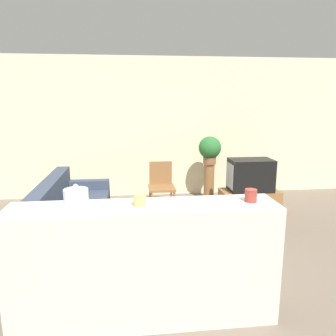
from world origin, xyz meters
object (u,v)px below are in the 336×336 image
Objects in this scene: couch at (73,216)px; decorative_bowl at (76,198)px; wooden_chair at (161,184)px; television at (250,175)px; potted_plant at (210,149)px.

couch is 2.15m from decorative_bowl.
couch is 1.67m from wooden_chair.
decorative_bowl reaches higher than couch.
television is at bearing -17.93° from wooden_chair.
wooden_chair is 1.62× the size of potted_plant.
television is 0.84× the size of wooden_chair.
decorative_bowl is (-1.90, -3.27, 0.13)m from potted_plant.
wooden_chair is 3.12m from decorative_bowl.
television reaches higher than wooden_chair.
wooden_chair is at bearing 35.16° from couch.
couch is 9.37× the size of decorative_bowl.
couch is at bearing -144.84° from wooden_chair.
wooden_chair is (-1.42, 0.46, -0.23)m from television.
wooden_chair is at bearing -158.11° from potted_plant.
television reaches higher than couch.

